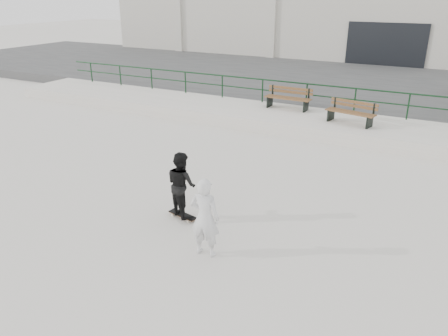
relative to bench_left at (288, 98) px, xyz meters
The scene contains 9 objects.
ground 10.44m from the bench_left, 81.14° to the right, with size 120.00×120.00×0.00m, color beige.
ledge 1.90m from the bench_left, 25.66° to the right, with size 30.00×3.00×0.50m, color silver.
parking_strip 7.92m from the bench_left, 78.30° to the left, with size 60.00×14.00×0.50m, color #3D3D3D.
railing 1.71m from the bench_left, 18.35° to the left, with size 28.00×0.06×1.03m.
bench_left is the anchor object (origin of this frame).
bench_right 2.99m from the bench_left, 19.87° to the right, with size 1.90×0.90×0.84m.
skateboard 9.36m from the bench_left, 85.24° to the right, with size 0.80×0.35×0.09m.
standing_skater 9.32m from the bench_left, 85.24° to the right, with size 0.77×0.60×1.58m, color black.
seated_skater 10.57m from the bench_left, 78.88° to the right, with size 0.62×0.41×1.71m, color silver.
Camera 1 is at (4.41, -6.76, 5.08)m, focal length 35.00 mm.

